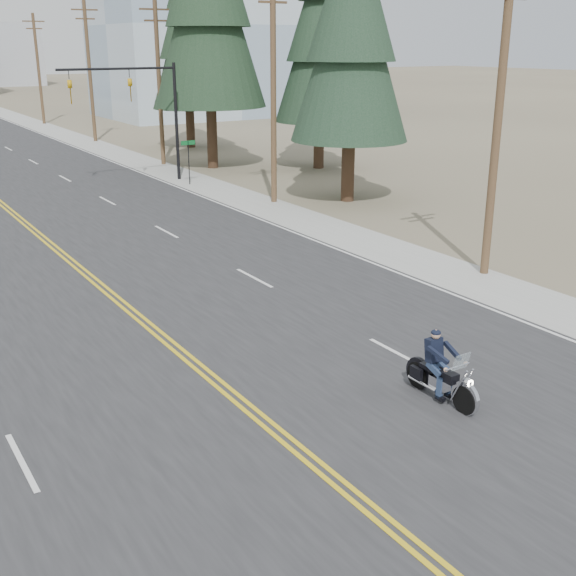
# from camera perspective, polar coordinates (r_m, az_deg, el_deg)

# --- Properties ---
(ground_plane) EXTENTS (400.00, 400.00, 0.00)m
(ground_plane) POSITION_cam_1_polar(r_m,az_deg,el_deg) (14.49, 3.91, -15.15)
(ground_plane) COLOR #776D56
(ground_plane) RESTS_ON ground
(sidewalk_right) EXTENTS (3.00, 200.00, 0.01)m
(sidewalk_right) POSITION_cam_1_polar(r_m,az_deg,el_deg) (82.20, -19.38, 12.11)
(sidewalk_right) COLOR #A5A5A0
(sidewalk_right) RESTS_ON ground
(traffic_mast_right) EXTENTS (7.10, 0.26, 7.00)m
(traffic_mast_right) POSITION_cam_1_polar(r_m,az_deg,el_deg) (44.78, -11.34, 14.40)
(traffic_mast_right) COLOR black
(traffic_mast_right) RESTS_ON ground
(street_sign) EXTENTS (0.90, 0.06, 2.62)m
(street_sign) POSITION_cam_1_polar(r_m,az_deg,el_deg) (43.98, -7.87, 10.40)
(street_sign) COLOR black
(street_sign) RESTS_ON ground
(utility_pole_a) EXTENTS (2.20, 0.30, 11.00)m
(utility_pole_a) POSITION_cam_1_polar(r_m,az_deg,el_deg) (26.55, 16.29, 12.98)
(utility_pole_a) COLOR brown
(utility_pole_a) RESTS_ON ground
(utility_pole_b) EXTENTS (2.20, 0.30, 11.50)m
(utility_pole_b) POSITION_cam_1_polar(r_m,az_deg,el_deg) (38.18, -1.17, 15.62)
(utility_pole_b) COLOR brown
(utility_pole_b) RESTS_ON ground
(utility_pole_c) EXTENTS (2.20, 0.30, 11.00)m
(utility_pole_c) POSITION_cam_1_polar(r_m,az_deg,el_deg) (51.60, -10.16, 15.89)
(utility_pole_c) COLOR brown
(utility_pole_c) RESTS_ON ground
(utility_pole_d) EXTENTS (2.20, 0.30, 11.50)m
(utility_pole_d) POSITION_cam_1_polar(r_m,az_deg,el_deg) (65.70, -15.41, 16.31)
(utility_pole_d) COLOR brown
(utility_pole_d) RESTS_ON ground
(utility_pole_e) EXTENTS (2.20, 0.30, 11.00)m
(utility_pole_e) POSITION_cam_1_polar(r_m,az_deg,el_deg) (82.07, -19.13, 16.15)
(utility_pole_e) COLOR brown
(utility_pole_e) RESTS_ON ground
(glass_building) EXTENTS (24.00, 16.00, 20.00)m
(glass_building) POSITION_cam_1_polar(r_m,az_deg,el_deg) (88.78, -6.42, 19.90)
(glass_building) COLOR #9EB5CC
(glass_building) RESTS_ON ground
(haze_bldg_c) EXTENTS (16.00, 12.00, 18.00)m
(haze_bldg_c) POSITION_cam_1_polar(r_m,az_deg,el_deg) (128.62, -11.33, 18.84)
(haze_bldg_c) COLOR #B7BCC6
(haze_bldg_c) RESTS_ON ground
(haze_bldg_e) EXTENTS (14.00, 14.00, 12.00)m
(haze_bldg_e) POSITION_cam_1_polar(r_m,az_deg,el_deg) (162.86, -21.82, 16.77)
(haze_bldg_e) COLOR #B7BCC6
(haze_bldg_e) RESTS_ON ground
(motorcyclist) EXTENTS (0.94, 2.19, 1.71)m
(motorcyclist) POSITION_cam_1_polar(r_m,az_deg,el_deg) (17.42, 12.11, -6.16)
(motorcyclist) COLOR black
(motorcyclist) RESTS_ON ground
(conifer_near) EXTENTS (6.12, 6.12, 16.20)m
(conifer_near) POSITION_cam_1_polar(r_m,az_deg,el_deg) (38.63, 5.08, 20.52)
(conifer_near) COLOR #382619
(conifer_near) RESTS_ON ground
(conifer_mid) EXTENTS (5.87, 5.87, 15.66)m
(conifer_mid) POSITION_cam_1_polar(r_m,az_deg,el_deg) (49.37, 2.58, 19.81)
(conifer_mid) COLOR #382619
(conifer_mid) RESTS_ON ground
(conifer_far) EXTENTS (5.81, 5.81, 15.55)m
(conifer_far) POSITION_cam_1_polar(r_m,az_deg,el_deg) (60.25, -8.04, 19.40)
(conifer_far) COLOR #382619
(conifer_far) RESTS_ON ground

